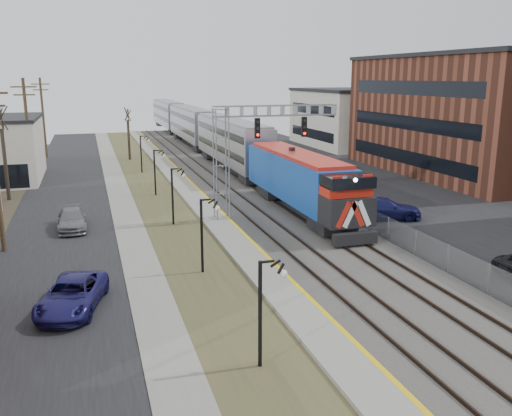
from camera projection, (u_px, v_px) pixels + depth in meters
name	position (u px, v px, depth m)	size (l,w,h in m)	color
street_west	(64.00, 209.00, 42.19)	(7.00, 120.00, 0.04)	black
sidewalk	(123.00, 205.00, 43.48)	(2.00, 120.00, 0.08)	gray
grass_median	(160.00, 203.00, 44.34)	(4.00, 120.00, 0.06)	#434826
platform	(196.00, 199.00, 45.18)	(2.00, 120.00, 0.24)	gray
ballast_bed	(254.00, 196.00, 46.63)	(8.00, 120.00, 0.20)	#595651
parking_lot	(377.00, 188.00, 50.09)	(16.00, 120.00, 0.04)	black
platform_edge	(207.00, 197.00, 45.41)	(0.24, 120.00, 0.01)	gold
track_near	(231.00, 195.00, 46.01)	(1.58, 120.00, 0.15)	#2D2119
track_far	(270.00, 193.00, 47.02)	(1.58, 120.00, 0.15)	#2D2119
train	(202.00, 131.00, 72.96)	(3.00, 85.85, 5.33)	#154CB0
signal_gantry	(245.00, 142.00, 38.03)	(9.00, 1.07, 8.15)	gray
lampposts	(201.00, 235.00, 28.36)	(0.14, 62.14, 4.00)	black
fence	(299.00, 185.00, 47.67)	(0.04, 120.00, 1.60)	gray
bare_trees	(48.00, 168.00, 44.85)	(12.30, 42.30, 5.95)	#382D23
car_lot_d	(384.00, 209.00, 39.26)	(2.13, 5.24, 1.52)	navy
car_lot_e	(322.00, 180.00, 50.00)	(1.80, 4.46, 1.52)	slate
car_lot_f	(346.00, 179.00, 51.08)	(1.48, 4.25, 1.40)	#0B3B1C
car_street_a	(72.00, 296.00, 23.86)	(2.29, 4.97, 1.38)	navy
car_street_b	(72.00, 220.00, 36.53)	(1.85, 4.55, 1.32)	slate
car_lot_g	(303.00, 165.00, 59.17)	(1.90, 4.67, 1.36)	slate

